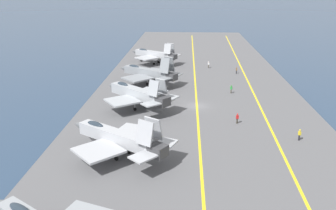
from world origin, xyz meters
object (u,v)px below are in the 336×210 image
parked_jet_third (137,93)px  crew_yellow_vest (299,134)px  parked_jet_second (117,137)px  crew_brown_vest (237,70)px  crew_red_vest (237,118)px  crew_white_vest (209,64)px  parked_jet_fifth (154,54)px  crew_green_vest (231,89)px  parked_jet_fourth (148,72)px

parked_jet_third → crew_yellow_vest: size_ratio=8.50×
parked_jet_third → parked_jet_second: bearing=-179.9°
crew_yellow_vest → crew_brown_vest: crew_brown_vest is taller
parked_jet_third → crew_yellow_vest: bearing=-116.5°
parked_jet_third → crew_red_vest: (-6.55, -17.13, -1.81)m
crew_red_vest → crew_white_vest: size_ratio=0.99×
parked_jet_fifth → crew_green_vest: parked_jet_fifth is taller
parked_jet_fifth → crew_red_vest: size_ratio=8.57×
crew_red_vest → crew_brown_vest: 33.15m
parked_jet_second → crew_green_vest: parked_jet_second is taller
parked_jet_second → crew_yellow_vest: size_ratio=9.07×
parked_jet_third → crew_brown_vest: 33.87m
parked_jet_fifth → crew_green_vest: bearing=-145.8°
parked_jet_fifth → crew_brown_vest: (-10.31, -21.38, -1.68)m
crew_yellow_vest → crew_white_vest: bearing=13.3°
parked_jet_third → crew_yellow_vest: parked_jet_third is taller
parked_jet_third → crew_yellow_vest: 28.22m
crew_brown_vest → crew_green_vest: size_ratio=0.99×
crew_red_vest → crew_brown_vest: bearing=-7.1°
crew_white_vest → crew_green_vest: size_ratio=0.99×
parked_jet_fourth → crew_yellow_vest: bearing=-139.2°
parked_jet_fourth → crew_green_vest: parked_jet_fourth is taller
parked_jet_second → parked_jet_fourth: (34.92, -0.23, -0.07)m
crew_yellow_vest → parked_jet_fifth: bearing=27.3°
parked_jet_fourth → crew_white_vest: bearing=-42.4°
parked_jet_fourth → crew_brown_vest: parked_jet_fourth is taller
crew_red_vest → crew_brown_vest: size_ratio=0.99×
crew_yellow_vest → crew_brown_vest: (38.91, 4.01, 0.02)m
parked_jet_third → crew_red_vest: size_ratio=8.43×
parked_jet_second → crew_green_vest: size_ratio=8.81×
crew_red_vest → crew_brown_vest: (32.90, -4.07, 0.01)m
crew_red_vest → crew_green_vest: 16.42m
crew_brown_vest → parked_jet_second: bearing=154.8°
parked_jet_second → parked_jet_third: parked_jet_second is taller
crew_green_vest → crew_yellow_vest: bearing=-162.2°
parked_jet_fourth → crew_red_vest: parked_jet_fourth is taller
parked_jet_fifth → crew_brown_vest: size_ratio=8.48×
parked_jet_second → crew_yellow_vest: bearing=-76.6°
parked_jet_second → parked_jet_fourth: parked_jet_fourth is taller
parked_jet_third → crew_white_vest: bearing=-24.5°
crew_yellow_vest → crew_brown_vest: size_ratio=0.98×
crew_brown_vest → crew_green_vest: (-16.50, 3.18, 0.01)m
parked_jet_fourth → crew_green_vest: size_ratio=8.73×
crew_brown_vest → crew_green_vest: crew_green_vest is taller
parked_jet_fourth → parked_jet_fifth: size_ratio=1.04×
crew_yellow_vest → parked_jet_second: bearing=103.4°
parked_jet_second → crew_red_vest: parked_jet_second is taller
parked_jet_third → crew_red_vest: bearing=-110.9°
crew_yellow_vest → crew_white_vest: 45.87m
parked_jet_second → parked_jet_fourth: bearing=-0.4°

